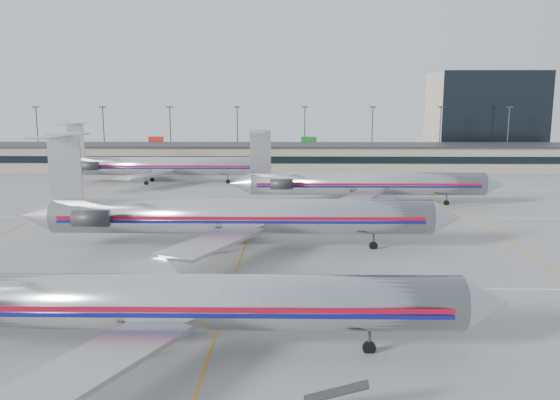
{
  "coord_description": "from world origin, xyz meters",
  "views": [
    {
      "loc": [
        4.99,
        -34.62,
        15.31
      ],
      "look_at": [
        3.89,
        28.14,
        4.5
      ],
      "focal_mm": 35.0,
      "sensor_mm": 36.0,
      "label": 1
    }
  ],
  "objects": [
    {
      "name": "ground",
      "position": [
        0.0,
        0.0,
        0.0
      ],
      "size": [
        260.0,
        260.0,
        0.0
      ],
      "primitive_type": "plane",
      "color": "gray",
      "rests_on": "ground"
    },
    {
      "name": "apron_markings",
      "position": [
        0.0,
        10.0,
        0.01
      ],
      "size": [
        160.0,
        0.15,
        0.02
      ],
      "primitive_type": "cube",
      "color": "silver",
      "rests_on": "ground"
    },
    {
      "name": "terminal",
      "position": [
        0.0,
        97.97,
        3.16
      ],
      "size": [
        162.0,
        17.0,
        6.25
      ],
      "color": "gray",
      "rests_on": "ground"
    },
    {
      "name": "light_mast_row",
      "position": [
        0.0,
        112.0,
        8.58
      ],
      "size": [
        163.6,
        0.4,
        15.28
      ],
      "color": "#38383D",
      "rests_on": "ground"
    },
    {
      "name": "distant_building",
      "position": [
        62.0,
        128.0,
        12.5
      ],
      "size": [
        30.0,
        20.0,
        25.0
      ],
      "primitive_type": "cube",
      "color": "tan",
      "rests_on": "ground"
    },
    {
      "name": "jet_foreground",
      "position": [
        -4.06,
        -2.33,
        3.34
      ],
      "size": [
        44.02,
        25.92,
        11.52
      ],
      "color": "silver",
      "rests_on": "ground"
    },
    {
      "name": "jet_second_row",
      "position": [
        -1.17,
        23.06,
        3.63
      ],
      "size": [
        47.81,
        28.15,
        12.52
      ],
      "color": "silver",
      "rests_on": "ground"
    },
    {
      "name": "jet_third_row",
      "position": [
        16.27,
        50.04,
        3.4
      ],
      "size": [
        42.88,
        26.38,
        11.73
      ],
      "color": "silver",
      "rests_on": "ground"
    },
    {
      "name": "jet_back_row",
      "position": [
        -21.28,
        73.79,
        3.54
      ],
      "size": [
        44.53,
        27.39,
        12.18
      ],
      "color": "silver",
      "rests_on": "ground"
    }
  ]
}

